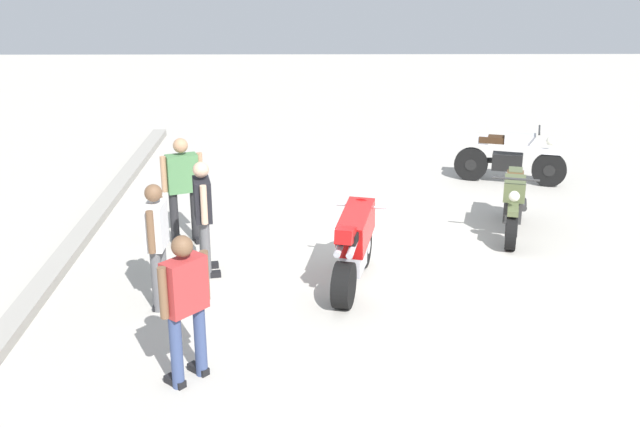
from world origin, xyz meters
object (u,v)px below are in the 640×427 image
motorcycle_olive_vintage (513,204)px  person_in_white_shirt (157,238)px  person_in_green_shirt (183,184)px  person_in_red_shirt (185,300)px  motorcycle_red_sportbike (354,244)px  person_in_black_shirt (203,212)px  motorcycle_silver_cruiser (510,157)px

motorcycle_olive_vintage → person_in_white_shirt: (-2.52, 5.11, 0.43)m
motorcycle_olive_vintage → person_in_green_shirt: 5.16m
person_in_red_shirt → person_in_white_shirt: bearing=-29.9°
motorcycle_red_sportbike → motorcycle_olive_vintage: 3.23m
motorcycle_olive_vintage → person_in_black_shirt: person_in_black_shirt is taller
person_in_white_shirt → person_in_green_shirt: 2.18m
motorcycle_silver_cruiser → person_in_white_shirt: size_ratio=1.25×
person_in_red_shirt → person_in_green_shirt: (3.99, 0.65, -0.01)m
motorcycle_red_sportbike → motorcycle_silver_cruiser: 5.55m
motorcycle_red_sportbike → person_in_black_shirt: 2.12m
person_in_white_shirt → person_in_green_shirt: bearing=92.1°
motorcycle_red_sportbike → motorcycle_silver_cruiser: bearing=-20.9°
person_in_white_shirt → person_in_black_shirt: person_in_white_shirt is taller
motorcycle_red_sportbike → motorcycle_olive_vintage: motorcycle_red_sportbike is taller
motorcycle_silver_cruiser → person_in_red_shirt: bearing=-110.0°
person_in_white_shirt → person_in_black_shirt: size_ratio=1.00×
motorcycle_red_sportbike → person_in_red_shirt: person_in_red_shirt is taller
person_in_white_shirt → person_in_red_shirt: person_in_red_shirt is taller
person_in_black_shirt → person_in_green_shirt: size_ratio=0.99×
motorcycle_red_sportbike → person_in_green_shirt: 3.00m
person_in_black_shirt → person_in_red_shirt: person_in_red_shirt is taller
person_in_white_shirt → person_in_red_shirt: size_ratio=0.98×
motorcycle_olive_vintage → person_in_green_shirt: person_in_green_shirt is taller
person_in_black_shirt → person_in_green_shirt: bearing=99.3°
person_in_black_shirt → person_in_green_shirt: (1.18, 0.46, 0.02)m
motorcycle_red_sportbike → person_in_white_shirt: (-0.60, 2.50, 0.33)m
person_in_green_shirt → person_in_red_shirt: bearing=-12.4°
motorcycle_red_sportbike → person_in_green_shirt: person_in_green_shirt is taller
motorcycle_red_sportbike → person_in_green_shirt: bearing=71.9°
motorcycle_olive_vintage → motorcycle_silver_cruiser: motorcycle_silver_cruiser is taller
motorcycle_red_sportbike → person_in_red_shirt: bearing=156.1°
motorcycle_silver_cruiser → motorcycle_olive_vintage: bearing=-86.3°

